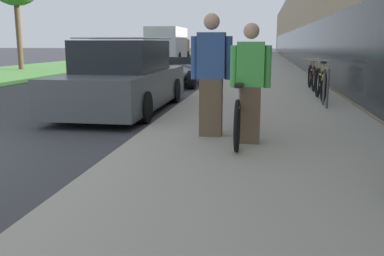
{
  "coord_description": "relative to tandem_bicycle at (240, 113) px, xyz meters",
  "views": [
    {
      "loc": [
        5.06,
        -4.01,
        1.48
      ],
      "look_at": [
        2.19,
        13.76,
        -2.12
      ],
      "focal_mm": 40.0,
      "sensor_mm": 36.0,
      "label": 1
    }
  ],
  "objects": [
    {
      "name": "person_bystander",
      "position": [
        -0.44,
        0.09,
        0.53
      ],
      "size": [
        0.61,
        0.24,
        1.79
      ],
      "color": "brown",
      "rests_on": "sidewalk_slab"
    },
    {
      "name": "vintage_roadster_curbside",
      "position": [
        -2.68,
        8.73,
        -0.05
      ],
      "size": [
        1.71,
        4.35,
        0.97
      ],
      "color": "#4C5156",
      "rests_on": "ground"
    },
    {
      "name": "person_rider",
      "position": [
        0.14,
        -0.29,
        0.46
      ],
      "size": [
        0.55,
        0.22,
        1.63
      ],
      "color": "brown",
      "rests_on": "sidewalk_slab"
    },
    {
      "name": "tandem_bicycle",
      "position": [
        0.0,
        0.0,
        0.0
      ],
      "size": [
        0.52,
        2.32,
        0.85
      ],
      "color": "black",
      "rests_on": "sidewalk_slab"
    },
    {
      "name": "cruiser_bike_middle",
      "position": [
        1.77,
        6.97,
        0.02
      ],
      "size": [
        0.52,
        1.73,
        0.9
      ],
      "color": "black",
      "rests_on": "sidewalk_slab"
    },
    {
      "name": "moving_truck",
      "position": [
        -6.42,
        24.62,
        0.82
      ],
      "size": [
        2.26,
        6.02,
        2.54
      ],
      "color": "orange",
      "rests_on": "ground"
    },
    {
      "name": "sidewalk_slab",
      "position": [
        0.39,
        18.84,
        -0.42
      ],
      "size": [
        3.92,
        70.0,
        0.11
      ],
      "color": "gray",
      "rests_on": "ground"
    },
    {
      "name": "bike_rack_hoop",
      "position": [
        1.67,
        3.41,
        0.15
      ],
      "size": [
        0.05,
        0.6,
        0.84
      ],
      "color": "#4C4C51",
      "rests_on": "sidewalk_slab"
    },
    {
      "name": "cruiser_bike_nearest",
      "position": [
        1.72,
        4.62,
        0.03
      ],
      "size": [
        0.52,
        1.78,
        0.95
      ],
      "color": "black",
      "rests_on": "sidewalk_slab"
    },
    {
      "name": "parked_sedan_curbside",
      "position": [
        -2.69,
        2.88,
        0.22
      ],
      "size": [
        1.91,
        4.78,
        1.59
      ],
      "color": "#4C5156",
      "rests_on": "ground"
    },
    {
      "name": "lawn_strip",
      "position": [
        -12.01,
        22.84,
        -0.46
      ],
      "size": [
        7.26,
        70.0,
        0.03
      ],
      "color": "#518E42",
      "rests_on": "ground"
    },
    {
      "name": "storefront_facade",
      "position": [
        7.39,
        26.84,
        2.28
      ],
      "size": [
        10.01,
        70.0,
        5.52
      ],
      "color": "tan",
      "rests_on": "ground"
    }
  ]
}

